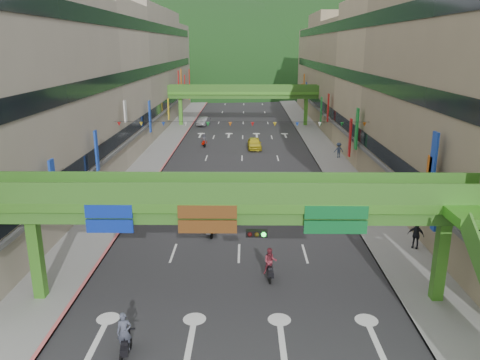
# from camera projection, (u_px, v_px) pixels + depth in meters

# --- Properties ---
(road_slab) EXTENTS (18.00, 140.00, 0.02)m
(road_slab) POSITION_uv_depth(u_px,v_px,m) (243.00, 142.00, 68.41)
(road_slab) COLOR #28282B
(road_slab) RESTS_ON ground
(sidewalk_left) EXTENTS (4.00, 140.00, 0.15)m
(sidewalk_left) POSITION_uv_depth(u_px,v_px,m) (168.00, 142.00, 68.51)
(sidewalk_left) COLOR gray
(sidewalk_left) RESTS_ON ground
(sidewalk_right) EXTENTS (4.00, 140.00, 0.15)m
(sidewalk_right) POSITION_uv_depth(u_px,v_px,m) (318.00, 142.00, 68.27)
(sidewalk_right) COLOR gray
(sidewalk_right) RESTS_ON ground
(curb_left) EXTENTS (0.20, 140.00, 0.18)m
(curb_left) POSITION_uv_depth(u_px,v_px,m) (181.00, 142.00, 68.49)
(curb_left) COLOR #CC5959
(curb_left) RESTS_ON ground
(curb_right) EXTENTS (0.20, 140.00, 0.18)m
(curb_right) POSITION_uv_depth(u_px,v_px,m) (305.00, 142.00, 68.28)
(curb_right) COLOR gray
(curb_right) RESTS_ON ground
(building_row_left) EXTENTS (12.80, 95.00, 19.00)m
(building_row_left) POSITION_uv_depth(u_px,v_px,m) (109.00, 76.00, 66.00)
(building_row_left) COLOR #9E937F
(building_row_left) RESTS_ON ground
(building_row_right) EXTENTS (12.80, 95.00, 19.00)m
(building_row_right) POSITION_uv_depth(u_px,v_px,m) (377.00, 77.00, 65.58)
(building_row_right) COLOR gray
(building_row_right) RESTS_ON ground
(overpass_near) EXTENTS (28.00, 12.27, 7.10)m
(overpass_near) POSITION_uv_depth(u_px,v_px,m) (255.00, 216.00, 24.09)
(overpass_near) COLOR #4C9E2D
(overpass_near) RESTS_ON ground
(overpass_far) EXTENTS (28.00, 2.20, 7.10)m
(overpass_far) POSITION_uv_depth(u_px,v_px,m) (243.00, 95.00, 81.32)
(overpass_far) COLOR #4C9E2D
(overpass_far) RESTS_ON ground
(hill_left) EXTENTS (168.00, 140.00, 112.00)m
(hill_left) POSITION_uv_depth(u_px,v_px,m) (204.00, 83.00, 174.26)
(hill_left) COLOR #1C4419
(hill_left) RESTS_ON ground
(hill_right) EXTENTS (208.00, 176.00, 128.00)m
(hill_right) POSITION_uv_depth(u_px,v_px,m) (305.00, 80.00, 193.03)
(hill_right) COLOR #1C4419
(hill_right) RESTS_ON ground
(bunting_string) EXTENTS (26.00, 0.36, 0.47)m
(bunting_string) POSITION_uv_depth(u_px,v_px,m) (241.00, 124.00, 47.54)
(bunting_string) COLOR black
(bunting_string) RESTS_ON ground
(scooter_rider_near) EXTENTS (0.72, 1.60, 2.19)m
(scooter_rider_near) POSITION_uv_depth(u_px,v_px,m) (125.00, 336.00, 21.10)
(scooter_rider_near) COLOR black
(scooter_rider_near) RESTS_ON ground
(scooter_rider_mid) EXTENTS (0.84, 1.60, 2.03)m
(scooter_rider_mid) POSITION_uv_depth(u_px,v_px,m) (270.00, 263.00, 28.12)
(scooter_rider_mid) COLOR black
(scooter_rider_mid) RESTS_ON ground
(scooter_rider_left) EXTENTS (1.10, 1.59, 2.11)m
(scooter_rider_left) POSITION_uv_depth(u_px,v_px,m) (210.00, 223.00, 34.54)
(scooter_rider_left) COLOR #9B9DA4
(scooter_rider_left) RESTS_ON ground
(scooter_rider_far) EXTENTS (0.81, 1.58, 1.84)m
(scooter_rider_far) POSITION_uv_depth(u_px,v_px,m) (204.00, 140.00, 65.30)
(scooter_rider_far) COLOR #920C02
(scooter_rider_far) RESTS_ON ground
(parked_scooter_row) EXTENTS (1.60, 9.36, 1.08)m
(parked_scooter_row) POSITION_uv_depth(u_px,v_px,m) (335.00, 191.00, 43.81)
(parked_scooter_row) COLOR black
(parked_scooter_row) RESTS_ON ground
(car_silver) EXTENTS (2.27, 4.63, 1.46)m
(car_silver) POSITION_uv_depth(u_px,v_px,m) (204.00, 121.00, 82.67)
(car_silver) COLOR #929499
(car_silver) RESTS_ON ground
(car_yellow) EXTENTS (1.97, 4.58, 1.54)m
(car_yellow) POSITION_uv_depth(u_px,v_px,m) (254.00, 143.00, 63.90)
(car_yellow) COLOR yellow
(car_yellow) RESTS_ON ground
(pedestrian_red) EXTENTS (0.94, 0.80, 1.68)m
(pedestrian_red) POSITION_uv_depth(u_px,v_px,m) (384.00, 203.00, 39.59)
(pedestrian_red) COLOR #B4253A
(pedestrian_red) RESTS_ON ground
(pedestrian_dark) EXTENTS (1.18, 0.94, 1.87)m
(pedestrian_dark) POSITION_uv_depth(u_px,v_px,m) (416.00, 237.00, 32.26)
(pedestrian_dark) COLOR black
(pedestrian_dark) RESTS_ON ground
(pedestrian_blue) EXTENTS (0.97, 0.72, 1.89)m
(pedestrian_blue) POSITION_uv_depth(u_px,v_px,m) (339.00, 151.00, 58.40)
(pedestrian_blue) COLOR #313F59
(pedestrian_blue) RESTS_ON ground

